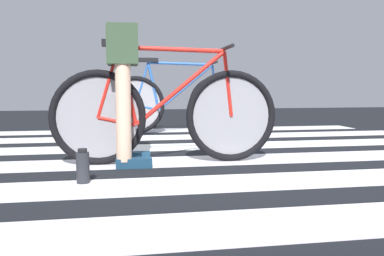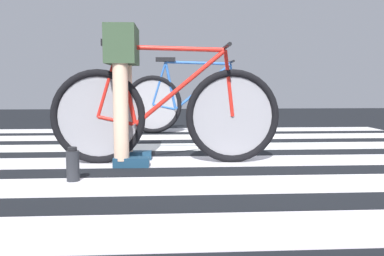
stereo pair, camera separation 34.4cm
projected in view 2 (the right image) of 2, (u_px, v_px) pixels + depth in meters
ground at (208, 158)px, 3.43m from camera, size 18.00×14.00×0.02m
crosswalk_markings at (209, 153)px, 3.59m from camera, size 5.43×4.23×0.00m
bicycle_1_of_2 at (165, 113)px, 3.11m from camera, size 1.74×0.52×0.93m
cyclist_1_of_2 at (123, 76)px, 3.06m from camera, size 0.32×0.41×1.03m
bicycle_2_of_2 at (194, 102)px, 5.08m from camera, size 1.74×0.52×0.93m
water_bottle at (73, 165)px, 2.53m from camera, size 0.08×0.08×0.22m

